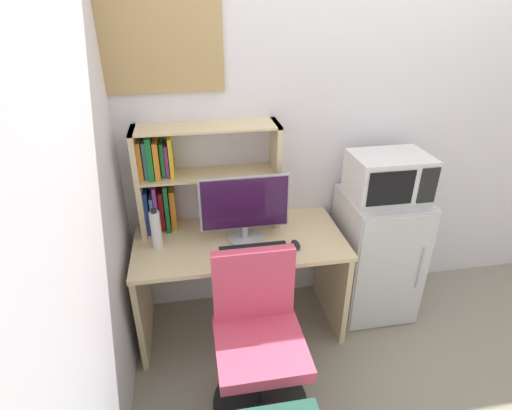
# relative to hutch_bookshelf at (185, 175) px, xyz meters

# --- Properties ---
(wall_back) EXTENTS (6.40, 0.04, 2.60)m
(wall_back) POSITION_rel_hutch_bookshelf_xyz_m (1.60, 0.13, 0.21)
(wall_back) COLOR silver
(wall_back) RESTS_ON ground_plane
(wall_left) EXTENTS (0.04, 4.40, 2.60)m
(wall_left) POSITION_rel_hutch_bookshelf_xyz_m (-0.42, -1.49, 0.21)
(wall_left) COLOR silver
(wall_left) RESTS_ON ground_plane
(desk) EXTENTS (1.32, 0.65, 0.72)m
(desk) POSITION_rel_hutch_bookshelf_xyz_m (0.31, -0.22, -0.58)
(desk) COLOR beige
(desk) RESTS_ON ground_plane
(hutch_bookshelf) EXTENTS (0.89, 0.24, 0.68)m
(hutch_bookshelf) POSITION_rel_hutch_bookshelf_xyz_m (0.00, 0.00, 0.00)
(hutch_bookshelf) COLOR beige
(hutch_bookshelf) RESTS_ON desk
(monitor) EXTENTS (0.55, 0.21, 0.43)m
(monitor) POSITION_rel_hutch_bookshelf_xyz_m (0.34, -0.23, -0.14)
(monitor) COLOR #B7B7BC
(monitor) RESTS_ON desk
(keyboard) EXTENTS (0.41, 0.15, 0.02)m
(keyboard) POSITION_rel_hutch_bookshelf_xyz_m (0.37, -0.39, -0.36)
(keyboard) COLOR black
(keyboard) RESTS_ON desk
(computer_mouse) EXTENTS (0.05, 0.10, 0.03)m
(computer_mouse) POSITION_rel_hutch_bookshelf_xyz_m (0.64, -0.37, -0.35)
(computer_mouse) COLOR black
(computer_mouse) RESTS_ON desk
(water_bottle) EXTENTS (0.06, 0.06, 0.26)m
(water_bottle) POSITION_rel_hutch_bookshelf_xyz_m (-0.20, -0.22, -0.24)
(water_bottle) COLOR silver
(water_bottle) RESTS_ON desk
(mini_fridge) EXTENTS (0.52, 0.53, 0.91)m
(mini_fridge) POSITION_rel_hutch_bookshelf_xyz_m (1.29, -0.17, -0.63)
(mini_fridge) COLOR silver
(mini_fridge) RESTS_ON ground_plane
(microwave) EXTENTS (0.49, 0.35, 0.29)m
(microwave) POSITION_rel_hutch_bookshelf_xyz_m (1.29, -0.17, -0.03)
(microwave) COLOR silver
(microwave) RESTS_ON mini_fridge
(desk_chair) EXTENTS (0.54, 0.54, 0.93)m
(desk_chair) POSITION_rel_hutch_bookshelf_xyz_m (0.32, -0.81, -0.69)
(desk_chair) COLOR black
(desk_chair) RESTS_ON ground_plane
(wall_corkboard) EXTENTS (0.75, 0.02, 0.53)m
(wall_corkboard) POSITION_rel_hutch_bookshelf_xyz_m (-0.10, 0.10, 0.76)
(wall_corkboard) COLOR tan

